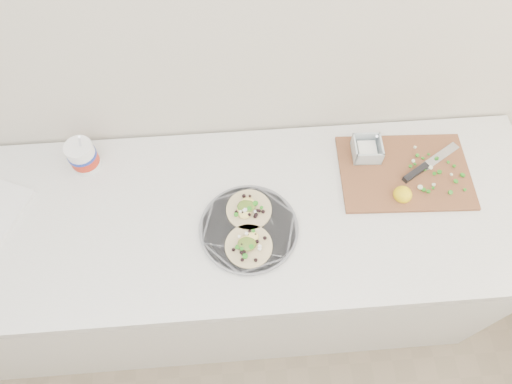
{
  "coord_description": "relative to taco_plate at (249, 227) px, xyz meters",
  "views": [
    {
      "loc": [
        0.22,
        0.73,
        2.19
      ],
      "look_at": [
        0.28,
        1.45,
        0.96
      ],
      "focal_mm": 32.0,
      "sensor_mm": 36.0,
      "label": 1
    }
  ],
  "objects": [
    {
      "name": "cutboard",
      "position": [
        0.53,
        0.18,
        -0.0
      ],
      "size": [
        0.45,
        0.32,
        0.07
      ],
      "rotation": [
        0.0,
        0.0,
        -0.05
      ],
      "color": "brown",
      "rests_on": "counter"
    },
    {
      "name": "tub",
      "position": [
        -0.53,
        0.28,
        0.05
      ],
      "size": [
        0.09,
        0.09,
        0.21
      ],
      "rotation": [
        0.0,
        0.0,
        -0.05
      ],
      "color": "white",
      "rests_on": "counter"
    },
    {
      "name": "taco_plate",
      "position": [
        0.0,
        0.0,
        0.0
      ],
      "size": [
        0.31,
        0.31,
        0.04
      ],
      "rotation": [
        0.0,
        0.0,
        -0.34
      ],
      "color": "slate",
      "rests_on": "counter"
    },
    {
      "name": "counter",
      "position": [
        -0.25,
        0.08,
        -0.47
      ],
      "size": [
        2.44,
        0.66,
        0.9
      ],
      "color": "silver",
      "rests_on": "ground"
    }
  ]
}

